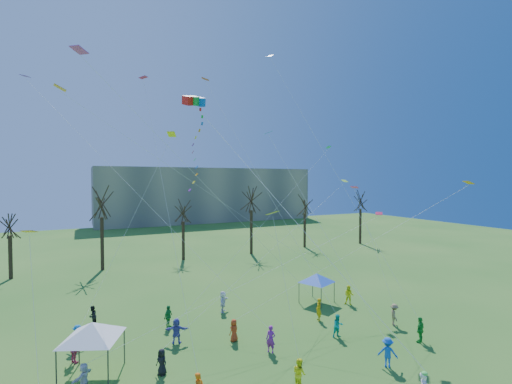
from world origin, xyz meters
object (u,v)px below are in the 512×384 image
distant_building (207,195)px  canopy_tent_blue (317,278)px  big_box_kite (200,151)px  canopy_tent_white (92,330)px

distant_building → canopy_tent_blue: (-12.80, -69.93, -5.13)m
big_box_kite → canopy_tent_white: bearing=-163.2°
big_box_kite → distant_building: bearing=70.8°
big_box_kite → canopy_tent_blue: bearing=10.3°
distant_building → canopy_tent_white: 81.34m
distant_building → canopy_tent_white: (-32.53, -74.41, -4.72)m
canopy_tent_white → canopy_tent_blue: (19.73, 4.48, -0.41)m
canopy_tent_white → canopy_tent_blue: 20.23m
canopy_tent_white → big_box_kite: bearing=16.8°
distant_building → canopy_tent_white: distant_building is taller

